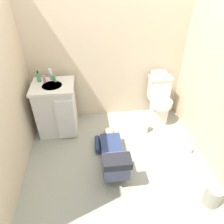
{
  "coord_description": "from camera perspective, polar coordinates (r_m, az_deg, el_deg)",
  "views": [
    {
      "loc": [
        -0.28,
        -1.98,
        2.27
      ],
      "look_at": [
        0.0,
        0.48,
        0.45
      ],
      "focal_mm": 33.85,
      "sensor_mm": 36.0,
      "label": 1
    }
  ],
  "objects": [
    {
      "name": "ground_plane",
      "position": [
        3.04,
        0.99,
        -12.6
      ],
      "size": [
        2.92,
        3.16,
        0.04
      ],
      "primitive_type": "cube",
      "color": "gray"
    },
    {
      "name": "wall_back",
      "position": [
        3.29,
        -1.41,
        17.3
      ],
      "size": [
        2.58,
        0.08,
        2.4
      ],
      "primitive_type": "cube",
      "color": "beige",
      "rests_on": "ground_plane"
    },
    {
      "name": "toilet",
      "position": [
        3.56,
        12.66,
        3.07
      ],
      "size": [
        0.36,
        0.46,
        0.75
      ],
      "color": "silver",
      "rests_on": "ground_plane"
    },
    {
      "name": "vanity_cabinet",
      "position": [
        3.32,
        -14.73,
        1.01
      ],
      "size": [
        0.6,
        0.53,
        0.82
      ],
      "color": "silver",
      "rests_on": "ground_plane"
    },
    {
      "name": "faucet",
      "position": [
        3.22,
        -15.77,
        9.09
      ],
      "size": [
        0.02,
        0.02,
        0.1
      ],
      "primitive_type": "cylinder",
      "color": "silver",
      "rests_on": "vanity_cabinet"
    },
    {
      "name": "person_plumber",
      "position": [
        2.82,
        0.23,
        -11.61
      ],
      "size": [
        0.39,
        1.06,
        0.52
      ],
      "color": "navy",
      "rests_on": "ground_plane"
    },
    {
      "name": "tissue_box",
      "position": [
        3.42,
        12.44,
        9.94
      ],
      "size": [
        0.22,
        0.11,
        0.1
      ],
      "primitive_type": "cube",
      "color": "silver",
      "rests_on": "toilet"
    },
    {
      "name": "soap_dispenser",
      "position": [
        3.23,
        -19.22,
        8.87
      ],
      "size": [
        0.06,
        0.06,
        0.17
      ],
      "color": "#40A361",
      "rests_on": "vanity_cabinet"
    },
    {
      "name": "bottle_pink",
      "position": [
        3.18,
        -17.84,
        8.47
      ],
      "size": [
        0.04,
        0.04,
        0.11
      ],
      "primitive_type": "cylinder",
      "color": "pink",
      "rests_on": "vanity_cabinet"
    },
    {
      "name": "bottle_clear",
      "position": [
        3.22,
        -16.29,
        9.73
      ],
      "size": [
        0.05,
        0.05,
        0.17
      ],
      "primitive_type": "cylinder",
      "color": "silver",
      "rests_on": "vanity_cabinet"
    },
    {
      "name": "bottle_green",
      "position": [
        3.16,
        -15.25,
        8.73
      ],
      "size": [
        0.04,
        0.04,
        0.1
      ],
      "primitive_type": "cylinder",
      "color": "#4BA453",
      "rests_on": "vanity_cabinet"
    },
    {
      "name": "trash_can",
      "position": [
        2.76,
        25.59,
        -19.74
      ],
      "size": [
        0.18,
        0.18,
        0.26
      ],
      "primitive_type": "cylinder",
      "color": "#9B9985",
      "rests_on": "ground_plane"
    },
    {
      "name": "paper_towel_roll",
      "position": [
        3.39,
        8.83,
        -3.76
      ],
      "size": [
        0.11,
        0.11,
        0.23
      ],
      "primitive_type": "cylinder",
      "color": "white",
      "rests_on": "ground_plane"
    },
    {
      "name": "toilet_paper_roll",
      "position": [
        3.26,
        19.88,
        -9.43
      ],
      "size": [
        0.11,
        0.11,
        0.1
      ],
      "primitive_type": "cylinder",
      "color": "white",
      "rests_on": "ground_plane"
    }
  ]
}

